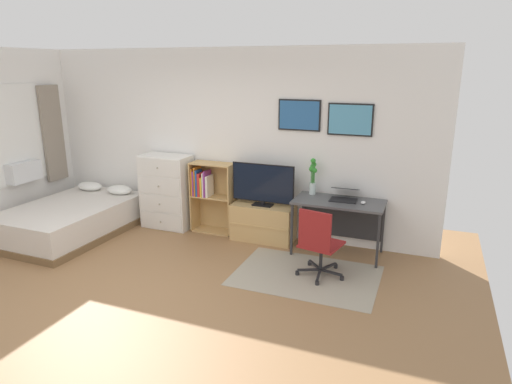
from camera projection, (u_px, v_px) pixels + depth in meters
ground_plane at (134, 301)px, 4.80m from camera, size 7.20×7.20×0.00m
wall_back_with_posters at (229, 142)px, 6.60m from camera, size 6.12×0.09×2.70m
area_rug at (306, 275)px, 5.39m from camera, size 1.70×1.20×0.01m
bed at (72, 219)px, 6.69m from camera, size 1.38×2.06×0.59m
dresser at (167, 192)px, 6.91m from camera, size 0.76×0.46×1.14m
bookshelf at (209, 192)px, 6.71m from camera, size 0.65×0.30×1.06m
tv_stand at (263, 223)px, 6.44m from camera, size 0.90×0.41×0.53m
television at (263, 185)px, 6.26m from camera, size 0.91×0.16×0.60m
desk at (340, 209)px, 5.94m from camera, size 1.17×0.59×0.74m
office_chair at (318, 242)px, 5.22m from camera, size 0.58×0.57×0.86m
laptop at (344, 195)px, 5.90m from camera, size 0.36×0.39×0.16m
computer_mouse at (363, 203)px, 5.71m from camera, size 0.06×0.10×0.03m
bamboo_vase at (313, 176)px, 6.08m from camera, size 0.11×0.11×0.51m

